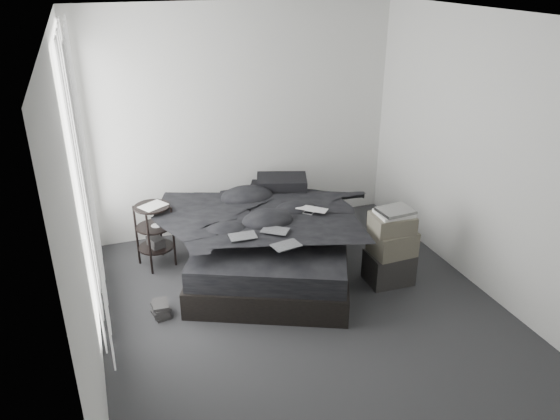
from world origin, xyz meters
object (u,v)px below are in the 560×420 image
object	(u,v)px
bed	(274,257)
side_stand	(155,236)
laptop	(310,205)
box_lower	(389,267)

from	to	relation	value
bed	side_stand	bearing A→B (deg)	-179.13
laptop	side_stand	size ratio (longest dim) A/B	0.47
laptop	box_lower	size ratio (longest dim) A/B	0.73
box_lower	bed	bearing A→B (deg)	148.17
laptop	side_stand	xyz separation A→B (m)	(-1.50, 0.61, -0.39)
side_stand	box_lower	bearing A→B (deg)	-27.51
bed	laptop	bearing A→B (deg)	7.50
laptop	box_lower	world-z (taller)	laptop
laptop	box_lower	bearing A→B (deg)	3.85
laptop	box_lower	distance (m)	1.01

